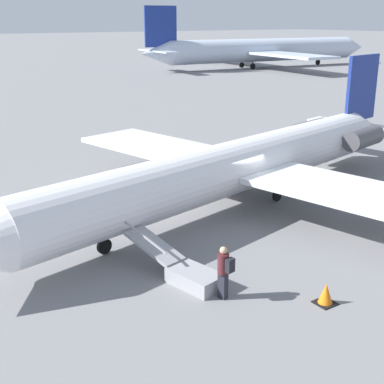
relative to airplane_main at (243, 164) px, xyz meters
The scene contains 6 objects.
ground_plane 2.08m from the airplane_main, 12.13° to the left, with size 600.00×600.00×0.00m, color slate.
airplane_main is the anchor object (origin of this frame).
airplane_far_left 73.19m from the airplane_main, 131.54° to the right, with size 46.80×35.69×10.21m.
boarding_stairs 8.55m from the airplane_main, 38.56° to the left, with size 1.85×4.14×1.61m.
passenger 9.29m from the airplane_main, 47.59° to the left, with size 0.39×0.56×1.74m.
traffic_cone_near_stairs 9.76m from the airplane_main, 66.48° to the left, with size 0.61×0.61×0.67m.
Camera 1 is at (14.50, 18.45, 8.35)m, focal length 50.00 mm.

